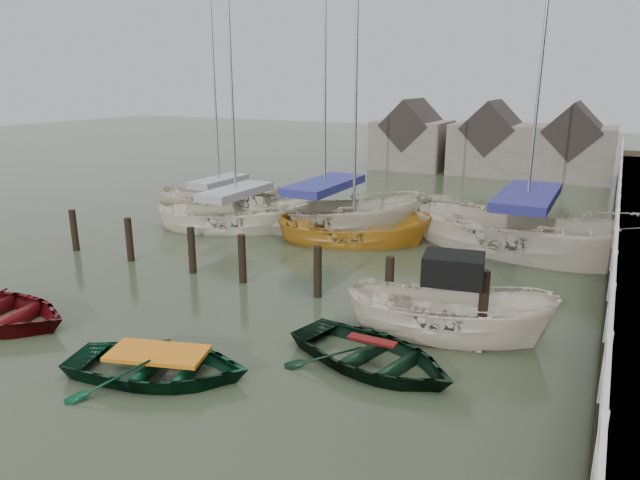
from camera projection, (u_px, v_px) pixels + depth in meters
The scene contains 11 objects.
ground at pixel (211, 330), 13.12m from camera, with size 120.00×120.00×0.00m, color #2B3622.
mooring_pilings at pixel (245, 266), 16.04m from camera, with size 13.72×0.22×1.80m.
far_sheds at pixel (489, 143), 34.44m from camera, with size 14.00×4.08×4.39m.
rowboat_green at pixel (160, 376), 11.08m from camera, with size 2.58×3.61×0.75m, color #08321C.
rowboat_dkgreen at pixel (372, 366), 11.50m from camera, with size 2.61×3.66×0.76m, color black.
motorboat at pixel (447, 332), 12.81m from camera, with size 4.85×2.50×2.75m.
sailboat_a at pixel (237, 227), 22.01m from camera, with size 6.66×4.70×10.32m.
sailboat_b at pixel (325, 228), 21.84m from camera, with size 8.05×4.48×11.86m.
sailboat_c at pixel (353, 242), 20.12m from camera, with size 5.78×3.68×10.00m.
sailboat_d at pixel (522, 250), 19.03m from camera, with size 8.79×4.86×12.65m.
sailboat_e at pixel (220, 209), 25.09m from camera, with size 5.85×3.62×10.18m.
Camera 1 is at (7.78, -9.54, 5.57)m, focal length 32.00 mm.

